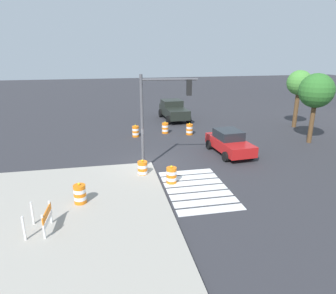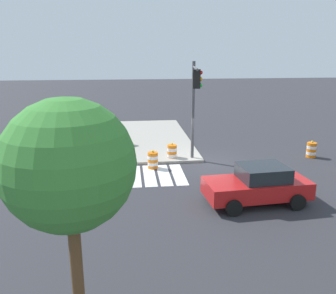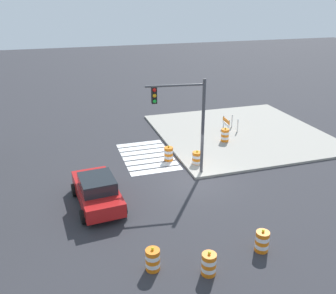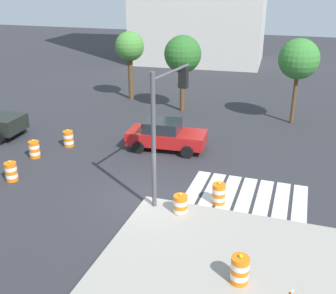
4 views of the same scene
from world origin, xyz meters
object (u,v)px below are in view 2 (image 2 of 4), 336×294
(traffic_barrel_crosswalk_end, at_px, (153,160))
(street_tree_streetside_near, at_px, (69,167))
(traffic_light_pole, at_px, (195,96))
(sports_car, at_px, (258,185))
(traffic_barrel_on_sidewalk, at_px, (123,138))
(construction_barricade, at_px, (93,133))
(traffic_barrel_median_far, at_px, (172,152))
(traffic_barrel_far_curb, at_px, (311,150))

(traffic_barrel_crosswalk_end, height_order, street_tree_streetside_near, street_tree_streetside_near)
(street_tree_streetside_near, bearing_deg, traffic_light_pole, -111.12)
(sports_car, relative_size, traffic_barrel_crosswalk_end, 4.35)
(traffic_barrel_crosswalk_end, xyz_separation_m, traffic_barrel_on_sidewalk, (1.63, -4.69, 0.15))
(traffic_light_pole, xyz_separation_m, street_tree_streetside_near, (4.62, 11.95, 0.24))
(construction_barricade, bearing_deg, traffic_barrel_on_sidewalk, 149.08)
(construction_barricade, bearing_deg, traffic_barrel_median_far, 137.64)
(construction_barricade, bearing_deg, traffic_light_pole, 135.74)
(street_tree_streetside_near, bearing_deg, traffic_barrel_far_curb, -133.02)
(sports_car, distance_m, traffic_barrel_median_far, 7.00)
(sports_car, xyz_separation_m, traffic_barrel_far_curb, (-5.56, -5.96, -0.36))
(traffic_barrel_median_far, distance_m, traffic_barrel_on_sidewalk, 4.34)
(traffic_barrel_median_far, bearing_deg, construction_barricade, -42.36)
(traffic_barrel_crosswalk_end, distance_m, traffic_barrel_far_curb, 9.65)
(traffic_barrel_far_curb, distance_m, street_tree_streetside_near, 17.92)
(construction_barricade, relative_size, traffic_light_pole, 0.24)
(traffic_barrel_on_sidewalk, xyz_separation_m, traffic_light_pole, (-3.89, 4.57, 3.31))
(traffic_light_pole, relative_size, street_tree_streetside_near, 1.01)
(traffic_barrel_median_far, relative_size, traffic_barrel_far_curb, 1.00)
(street_tree_streetside_near, bearing_deg, traffic_barrel_on_sidewalk, -92.52)
(traffic_barrel_far_curb, bearing_deg, construction_barricade, -20.37)
(traffic_barrel_median_far, relative_size, traffic_light_pole, 0.19)
(traffic_barrel_median_far, xyz_separation_m, traffic_barrel_on_sidewalk, (2.86, -3.26, 0.15))
(construction_barricade, xyz_separation_m, street_tree_streetside_near, (-1.35, 17.76, 3.43))
(traffic_light_pole, bearing_deg, street_tree_streetside_near, 68.88)
(sports_car, bearing_deg, traffic_barrel_on_sidewalk, -59.59)
(traffic_barrel_far_curb, distance_m, traffic_light_pole, 8.16)
(traffic_barrel_on_sidewalk, relative_size, street_tree_streetside_near, 0.19)
(sports_car, xyz_separation_m, traffic_barrel_on_sidewalk, (5.67, -9.66, -0.21))
(traffic_barrel_median_far, height_order, construction_barricade, construction_barricade)
(traffic_barrel_on_sidewalk, height_order, street_tree_streetside_near, street_tree_streetside_near)
(sports_car, distance_m, traffic_barrel_on_sidewalk, 11.21)
(traffic_barrel_median_far, bearing_deg, traffic_light_pole, 128.09)
(traffic_barrel_on_sidewalk, distance_m, traffic_light_pole, 6.85)
(construction_barricade, distance_m, street_tree_streetside_near, 18.14)
(traffic_barrel_crosswalk_end, relative_size, street_tree_streetside_near, 0.19)
(traffic_barrel_crosswalk_end, distance_m, traffic_barrel_median_far, 1.89)
(traffic_barrel_crosswalk_end, bearing_deg, traffic_barrel_median_far, -130.71)
(traffic_barrel_crosswalk_end, bearing_deg, traffic_barrel_on_sidewalk, -70.81)
(traffic_barrel_far_curb, xyz_separation_m, street_tree_streetside_near, (11.96, 12.82, 3.70))
(traffic_barrel_median_far, xyz_separation_m, traffic_barrel_far_curb, (-8.37, 0.44, 0.00))
(traffic_barrel_crosswalk_end, distance_m, street_tree_streetside_near, 12.62)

